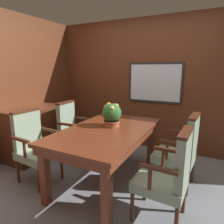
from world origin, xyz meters
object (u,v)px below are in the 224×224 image
(chair_right_near, at_px, (169,174))
(sideboard_cabinet, at_px, (35,132))
(chair_right_far, at_px, (181,149))
(chair_left_far, at_px, (73,129))
(dining_table, at_px, (107,136))
(potted_plant, at_px, (112,115))
(chair_left_near, at_px, (34,145))

(chair_right_near, bearing_deg, sideboard_cabinet, -99.68)
(chair_right_far, xyz_separation_m, chair_left_far, (-1.79, 0.05, 0.00))
(dining_table, xyz_separation_m, potted_plant, (0.00, 0.14, 0.26))
(chair_right_far, distance_m, potted_plant, 1.01)
(dining_table, xyz_separation_m, chair_left_far, (-0.88, 0.40, -0.15))
(chair_right_far, bearing_deg, dining_table, -65.16)
(chair_left_far, relative_size, sideboard_cabinet, 0.99)
(dining_table, relative_size, potted_plant, 5.18)
(dining_table, bearing_deg, chair_left_far, 155.83)
(chair_left_near, bearing_deg, potted_plant, -55.37)
(potted_plant, xyz_separation_m, sideboard_cabinet, (-1.53, 0.00, -0.49))
(chair_right_far, relative_size, sideboard_cabinet, 0.99)
(dining_table, xyz_separation_m, sideboard_cabinet, (-1.53, 0.14, -0.22))
(chair_right_near, relative_size, chair_left_near, 1.00)
(chair_right_near, xyz_separation_m, chair_left_near, (-1.82, -0.05, 0.00))
(dining_table, bearing_deg, potted_plant, 89.17)
(sideboard_cabinet, bearing_deg, chair_right_far, 4.79)
(potted_plant, distance_m, sideboard_cabinet, 1.61)
(chair_left_near, height_order, sideboard_cabinet, chair_left_near)
(dining_table, distance_m, chair_right_far, 0.98)
(chair_left_far, xyz_separation_m, potted_plant, (0.89, -0.26, 0.41))
(potted_plant, bearing_deg, chair_right_near, -29.05)
(dining_table, relative_size, chair_left_near, 1.71)
(dining_table, relative_size, chair_left_far, 1.71)
(chair_left_far, height_order, potted_plant, potted_plant)
(potted_plant, bearing_deg, sideboard_cabinet, 179.82)
(chair_left_far, bearing_deg, chair_right_far, -94.75)
(chair_left_near, relative_size, potted_plant, 3.03)
(chair_right_near, bearing_deg, dining_table, -109.75)
(chair_left_near, distance_m, potted_plant, 1.15)
(chair_right_far, bearing_deg, chair_right_near, 2.75)
(chair_right_near, height_order, potted_plant, potted_plant)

